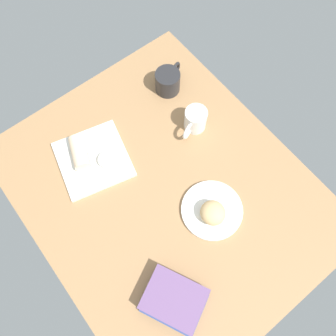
{
  "coord_description": "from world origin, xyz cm",
  "views": [
    {
      "loc": [
        31.4,
        -23.33,
        119.39
      ],
      "look_at": [
        -4.58,
        4.92,
        7.0
      ],
      "focal_mm": 37.25,
      "sensor_mm": 36.0,
      "label": 1
    }
  ],
  "objects_px": {
    "square_plate": "(93,159)",
    "book_stack": "(174,301)",
    "coffee_mug": "(195,120)",
    "sauce_cup": "(107,160)",
    "round_plate": "(212,210)",
    "scone_pastry": "(213,213)",
    "breakfast_wrap": "(80,153)",
    "second_mug": "(168,81)"
  },
  "relations": [
    {
      "from": "breakfast_wrap",
      "to": "coffee_mug",
      "type": "distance_m",
      "value": 0.43
    },
    {
      "from": "breakfast_wrap",
      "to": "book_stack",
      "type": "relative_size",
      "value": 0.53
    },
    {
      "from": "round_plate",
      "to": "scone_pastry",
      "type": "relative_size",
      "value": 2.43
    },
    {
      "from": "second_mug",
      "to": "coffee_mug",
      "type": "bearing_deg",
      "value": -8.48
    },
    {
      "from": "square_plate",
      "to": "book_stack",
      "type": "height_order",
      "value": "book_stack"
    },
    {
      "from": "square_plate",
      "to": "second_mug",
      "type": "bearing_deg",
      "value": 101.15
    },
    {
      "from": "square_plate",
      "to": "coffee_mug",
      "type": "xyz_separation_m",
      "value": [
        0.12,
        0.37,
        0.04
      ]
    },
    {
      "from": "breakfast_wrap",
      "to": "coffee_mug",
      "type": "height_order",
      "value": "coffee_mug"
    },
    {
      "from": "sauce_cup",
      "to": "second_mug",
      "type": "height_order",
      "value": "second_mug"
    },
    {
      "from": "book_stack",
      "to": "coffee_mug",
      "type": "relative_size",
      "value": 1.8
    },
    {
      "from": "square_plate",
      "to": "coffee_mug",
      "type": "bearing_deg",
      "value": 72.76
    },
    {
      "from": "square_plate",
      "to": "second_mug",
      "type": "height_order",
      "value": "second_mug"
    },
    {
      "from": "square_plate",
      "to": "second_mug",
      "type": "distance_m",
      "value": 0.41
    },
    {
      "from": "second_mug",
      "to": "scone_pastry",
      "type": "bearing_deg",
      "value": -22.35
    },
    {
      "from": "coffee_mug",
      "to": "book_stack",
      "type": "bearing_deg",
      "value": -45.54
    },
    {
      "from": "round_plate",
      "to": "scone_pastry",
      "type": "bearing_deg",
      "value": -44.28
    },
    {
      "from": "sauce_cup",
      "to": "second_mug",
      "type": "bearing_deg",
      "value": 108.25
    },
    {
      "from": "book_stack",
      "to": "coffee_mug",
      "type": "bearing_deg",
      "value": 134.46
    },
    {
      "from": "scone_pastry",
      "to": "breakfast_wrap",
      "type": "distance_m",
      "value": 0.51
    },
    {
      "from": "coffee_mug",
      "to": "sauce_cup",
      "type": "bearing_deg",
      "value": -102.18
    },
    {
      "from": "sauce_cup",
      "to": "square_plate",
      "type": "bearing_deg",
      "value": -142.04
    },
    {
      "from": "breakfast_wrap",
      "to": "coffee_mug",
      "type": "xyz_separation_m",
      "value": [
        0.15,
        0.4,
        0.0
      ]
    },
    {
      "from": "square_plate",
      "to": "sauce_cup",
      "type": "distance_m",
      "value": 0.06
    },
    {
      "from": "coffee_mug",
      "to": "second_mug",
      "type": "height_order",
      "value": "coffee_mug"
    },
    {
      "from": "scone_pastry",
      "to": "breakfast_wrap",
      "type": "bearing_deg",
      "value": -153.54
    },
    {
      "from": "scone_pastry",
      "to": "second_mug",
      "type": "relative_size",
      "value": 0.62
    },
    {
      "from": "square_plate",
      "to": "book_stack",
      "type": "xyz_separation_m",
      "value": [
        0.55,
        -0.07,
        0.02
      ]
    },
    {
      "from": "breakfast_wrap",
      "to": "second_mug",
      "type": "height_order",
      "value": "second_mug"
    },
    {
      "from": "breakfast_wrap",
      "to": "round_plate",
      "type": "bearing_deg",
      "value": -40.74
    },
    {
      "from": "square_plate",
      "to": "sauce_cup",
      "type": "relative_size",
      "value": 4.0
    },
    {
      "from": "round_plate",
      "to": "square_plate",
      "type": "relative_size",
      "value": 0.87
    },
    {
      "from": "book_stack",
      "to": "coffee_mug",
      "type": "xyz_separation_m",
      "value": [
        -0.43,
        0.44,
        0.02
      ]
    },
    {
      "from": "sauce_cup",
      "to": "breakfast_wrap",
      "type": "bearing_deg",
      "value": -142.04
    },
    {
      "from": "round_plate",
      "to": "scone_pastry",
      "type": "xyz_separation_m",
      "value": [
        0.01,
        -0.01,
        0.04
      ]
    },
    {
      "from": "book_stack",
      "to": "second_mug",
      "type": "bearing_deg",
      "value": 143.18
    },
    {
      "from": "scone_pastry",
      "to": "square_plate",
      "type": "height_order",
      "value": "scone_pastry"
    },
    {
      "from": "scone_pastry",
      "to": "coffee_mug",
      "type": "height_order",
      "value": "coffee_mug"
    },
    {
      "from": "second_mug",
      "to": "book_stack",
      "type": "bearing_deg",
      "value": -36.82
    },
    {
      "from": "book_stack",
      "to": "coffee_mug",
      "type": "distance_m",
      "value": 0.62
    },
    {
      "from": "square_plate",
      "to": "breakfast_wrap",
      "type": "distance_m",
      "value": 0.06
    },
    {
      "from": "breakfast_wrap",
      "to": "coffee_mug",
      "type": "relative_size",
      "value": 0.95
    },
    {
      "from": "scone_pastry",
      "to": "coffee_mug",
      "type": "bearing_deg",
      "value": 149.85
    }
  ]
}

